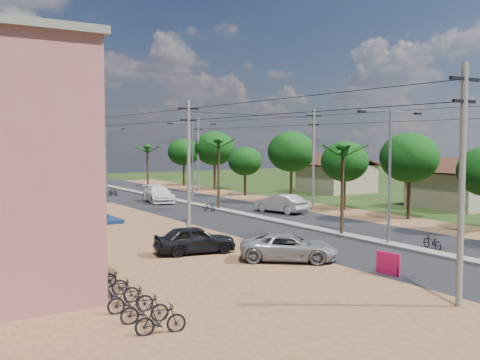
% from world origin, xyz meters
% --- Properties ---
extents(ground, '(160.00, 160.00, 0.00)m').
position_xyz_m(ground, '(0.00, 0.00, 0.00)').
color(ground, black).
rests_on(ground, ground).
extents(road, '(12.00, 110.00, 0.04)m').
position_xyz_m(road, '(0.00, 15.00, 0.02)').
color(road, black).
rests_on(road, ground).
extents(median, '(1.00, 90.00, 0.18)m').
position_xyz_m(median, '(0.00, 18.00, 0.09)').
color(median, '#605E56').
rests_on(median, ground).
extents(dirt_lot_west, '(18.00, 46.00, 0.04)m').
position_xyz_m(dirt_lot_west, '(-15.00, 8.00, 0.02)').
color(dirt_lot_west, brown).
rests_on(dirt_lot_west, ground).
extents(dirt_shoulder_east, '(5.00, 90.00, 0.03)m').
position_xyz_m(dirt_shoulder_east, '(8.50, 15.00, 0.01)').
color(dirt_shoulder_east, brown).
rests_on(dirt_shoulder_east, ground).
extents(house_east_near, '(7.60, 7.50, 4.60)m').
position_xyz_m(house_east_near, '(20.00, 10.00, 2.39)').
color(house_east_near, gray).
rests_on(house_east_near, ground).
extents(house_east_far, '(7.60, 7.50, 4.60)m').
position_xyz_m(house_east_far, '(21.00, 28.00, 2.39)').
color(house_east_far, gray).
rests_on(house_east_far, ground).
extents(tree_east_c, '(4.60, 4.60, 6.83)m').
position_xyz_m(tree_east_c, '(9.70, 7.00, 4.86)').
color(tree_east_c, black).
rests_on(tree_east_c, ground).
extents(tree_east_d, '(4.20, 4.20, 6.13)m').
position_xyz_m(tree_east_d, '(9.40, 14.00, 4.34)').
color(tree_east_d, black).
rests_on(tree_east_d, ground).
extents(tree_east_e, '(4.80, 4.80, 7.14)m').
position_xyz_m(tree_east_e, '(9.60, 22.00, 5.09)').
color(tree_east_e, black).
rests_on(tree_east_e, ground).
extents(tree_east_f, '(3.80, 3.80, 5.52)m').
position_xyz_m(tree_east_f, '(9.20, 30.00, 3.89)').
color(tree_east_f, black).
rests_on(tree_east_f, ground).
extents(tree_east_g, '(5.00, 5.00, 7.38)m').
position_xyz_m(tree_east_g, '(9.80, 38.00, 5.24)').
color(tree_east_g, black).
rests_on(tree_east_g, ground).
extents(tree_east_h, '(4.40, 4.40, 6.52)m').
position_xyz_m(tree_east_h, '(9.50, 46.00, 4.64)').
color(tree_east_h, black).
rests_on(tree_east_h, ground).
extents(palm_median_near, '(2.00, 2.00, 6.15)m').
position_xyz_m(palm_median_near, '(0.00, 4.00, 5.54)').
color(palm_median_near, black).
rests_on(palm_median_near, ground).
extents(palm_median_mid, '(2.00, 2.00, 6.55)m').
position_xyz_m(palm_median_mid, '(0.00, 20.00, 5.90)').
color(palm_median_mid, black).
rests_on(palm_median_mid, ground).
extents(palm_median_far, '(2.00, 2.00, 5.85)m').
position_xyz_m(palm_median_far, '(0.00, 36.00, 5.26)').
color(palm_median_far, black).
rests_on(palm_median_far, ground).
extents(streetlight_near, '(5.10, 0.18, 8.00)m').
position_xyz_m(streetlight_near, '(0.00, 0.00, 4.79)').
color(streetlight_near, gray).
rests_on(streetlight_near, ground).
extents(streetlight_mid, '(5.10, 0.18, 8.00)m').
position_xyz_m(streetlight_mid, '(0.00, 25.00, 4.79)').
color(streetlight_mid, gray).
rests_on(streetlight_mid, ground).
extents(streetlight_far, '(5.10, 0.18, 8.00)m').
position_xyz_m(streetlight_far, '(0.00, 50.00, 4.79)').
color(streetlight_far, gray).
rests_on(streetlight_far, ground).
extents(utility_pole_w_a, '(1.60, 0.24, 9.00)m').
position_xyz_m(utility_pole_w_a, '(-7.00, -10.00, 4.76)').
color(utility_pole_w_a, '#605E56').
rests_on(utility_pole_w_a, ground).
extents(utility_pole_w_b, '(1.60, 0.24, 9.00)m').
position_xyz_m(utility_pole_w_b, '(-7.00, 12.00, 4.76)').
color(utility_pole_w_b, '#605E56').
rests_on(utility_pole_w_b, ground).
extents(utility_pole_w_c, '(1.60, 0.24, 9.00)m').
position_xyz_m(utility_pole_w_c, '(-7.00, 34.00, 4.76)').
color(utility_pole_w_c, '#605E56').
rests_on(utility_pole_w_c, ground).
extents(utility_pole_w_d, '(1.60, 0.24, 9.00)m').
position_xyz_m(utility_pole_w_d, '(-7.00, 55.00, 4.76)').
color(utility_pole_w_d, '#605E56').
rests_on(utility_pole_w_d, ground).
extents(utility_pole_e_b, '(1.60, 0.24, 9.00)m').
position_xyz_m(utility_pole_e_b, '(7.50, 16.00, 4.76)').
color(utility_pole_e_b, '#605E56').
rests_on(utility_pole_e_b, ground).
extents(utility_pole_e_c, '(1.60, 0.24, 9.00)m').
position_xyz_m(utility_pole_e_c, '(7.50, 38.00, 4.76)').
color(utility_pole_e_c, '#605E56').
rests_on(utility_pole_e_c, ground).
extents(car_silver_mid, '(2.75, 5.08, 1.59)m').
position_xyz_m(car_silver_mid, '(3.52, 15.51, 0.79)').
color(car_silver_mid, gray).
rests_on(car_silver_mid, ground).
extents(car_white_far, '(3.20, 5.96, 1.64)m').
position_xyz_m(car_white_far, '(-2.05, 28.49, 0.82)').
color(car_white_far, silver).
rests_on(car_white_far, ground).
extents(car_parked_silver, '(5.32, 4.90, 1.38)m').
position_xyz_m(car_parked_silver, '(-7.50, -0.26, 0.69)').
color(car_parked_silver, gray).
rests_on(car_parked_silver, ground).
extents(car_parked_dark, '(4.69, 2.54, 1.51)m').
position_xyz_m(car_parked_dark, '(-10.71, 3.98, 0.76)').
color(car_parked_dark, black).
rests_on(car_parked_dark, ground).
extents(moto_rider_east, '(1.00, 1.73, 0.86)m').
position_xyz_m(moto_rider_east, '(1.20, -2.15, 0.43)').
color(moto_rider_east, black).
rests_on(moto_rider_east, ground).
extents(moto_rider_west_a, '(0.84, 1.59, 0.80)m').
position_xyz_m(moto_rider_west_a, '(-1.20, 19.60, 0.40)').
color(moto_rider_west_a, black).
rests_on(moto_rider_west_a, ground).
extents(moto_rider_west_b, '(0.91, 1.64, 0.95)m').
position_xyz_m(moto_rider_west_b, '(-3.67, 37.20, 0.47)').
color(moto_rider_west_b, black).
rests_on(moto_rider_west_b, ground).
extents(roadside_sign, '(0.20, 1.30, 1.08)m').
position_xyz_m(roadside_sign, '(-5.50, -5.12, 0.54)').
color(roadside_sign, '#BC114E').
rests_on(roadside_sign, ground).
extents(parked_scooter_row, '(1.72, 11.18, 1.00)m').
position_xyz_m(parked_scooter_row, '(-17.60, -1.67, 0.50)').
color(parked_scooter_row, black).
rests_on(parked_scooter_row, ground).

